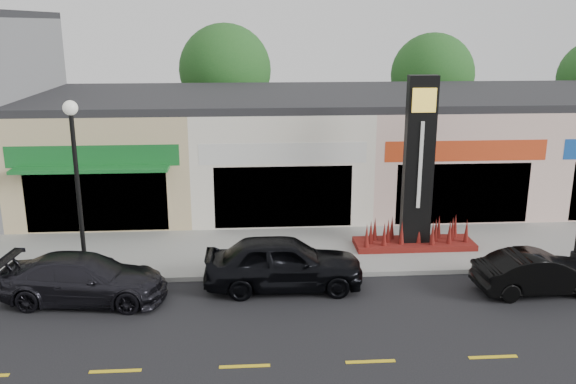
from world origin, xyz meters
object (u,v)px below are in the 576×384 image
pylon_sign (417,189)px  lamp_west_near (76,172)px  car_dark_sedan (84,279)px  car_black_conv (539,273)px  car_black_sedan (284,263)px

pylon_sign → lamp_west_near: bearing=-171.2°
lamp_west_near → car_dark_sedan: bearing=-76.3°
car_dark_sedan → car_black_conv: size_ratio=1.24×
lamp_west_near → car_black_sedan: 6.83m
lamp_west_near → car_dark_sedan: 3.26m
car_black_sedan → lamp_west_near: bearing=80.3°
car_dark_sedan → car_black_conv: car_dark_sedan is taller
car_dark_sedan → lamp_west_near: bearing=19.9°
pylon_sign → car_dark_sedan: 11.23m
lamp_west_near → car_black_conv: 14.19m
car_dark_sedan → pylon_sign: bearing=-66.4°
car_dark_sedan → car_black_sedan: bearing=-78.9°
car_black_conv → pylon_sign: bearing=33.7°
car_dark_sedan → car_black_sedan: (5.80, 0.51, 0.13)m
car_black_sedan → car_dark_sedan: bearing=95.6°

